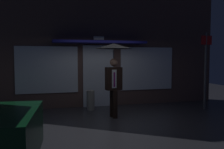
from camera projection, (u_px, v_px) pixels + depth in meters
ground_plane at (115, 121)px, 6.73m from camera, size 18.00×18.00×0.00m
building_facade at (97, 50)px, 8.84m from camera, size 9.33×1.00×4.11m
person_with_umbrella at (114, 63)px, 7.09m from camera, size 1.05×1.05×2.18m
street_sign_post at (205, 66)px, 8.21m from camera, size 0.40×0.07×2.60m
sidewalk_bollard at (91, 100)px, 8.20m from camera, size 0.27×0.27×0.66m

